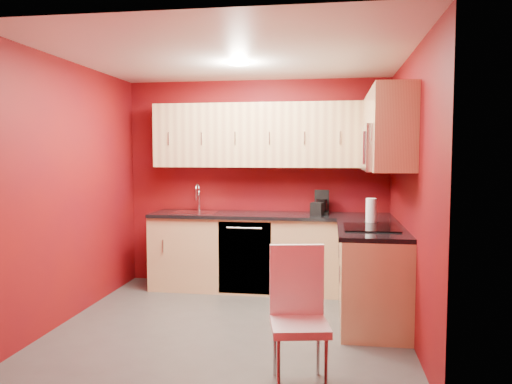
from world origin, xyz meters
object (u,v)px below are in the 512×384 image
(napkin_holder, at_px, (317,209))
(paper_towel, at_px, (371,211))
(sink, at_px, (195,209))
(dining_chair, at_px, (299,318))
(coffee_maker, at_px, (322,202))
(microwave, at_px, (385,148))

(napkin_holder, height_order, paper_towel, paper_towel)
(sink, xyz_separation_m, dining_chair, (1.40, -2.40, -0.46))
(sink, bearing_deg, coffee_maker, 2.30)
(napkin_holder, bearing_deg, coffee_maker, 70.42)
(microwave, bearing_deg, coffee_maker, 119.25)
(coffee_maker, distance_m, paper_towel, 0.87)
(coffee_maker, bearing_deg, sink, -175.66)
(microwave, distance_m, coffee_maker, 1.36)
(sink, relative_size, napkin_holder, 3.61)
(sink, bearing_deg, dining_chair, -59.77)
(microwave, height_order, paper_towel, microwave)
(sink, xyz_separation_m, paper_towel, (2.01, -0.65, 0.09))
(microwave, xyz_separation_m, dining_chair, (-0.69, -1.40, -1.18))
(microwave, relative_size, napkin_holder, 5.28)
(paper_towel, bearing_deg, dining_chair, -109.13)
(microwave, height_order, dining_chair, microwave)
(napkin_holder, bearing_deg, paper_towel, -46.22)
(sink, relative_size, coffee_maker, 1.89)
(napkin_holder, xyz_separation_m, paper_towel, (0.56, -0.58, 0.05))
(microwave, xyz_separation_m, napkin_holder, (-0.64, 0.93, -0.68))
(microwave, distance_m, dining_chair, 1.96)
(paper_towel, height_order, dining_chair, paper_towel)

